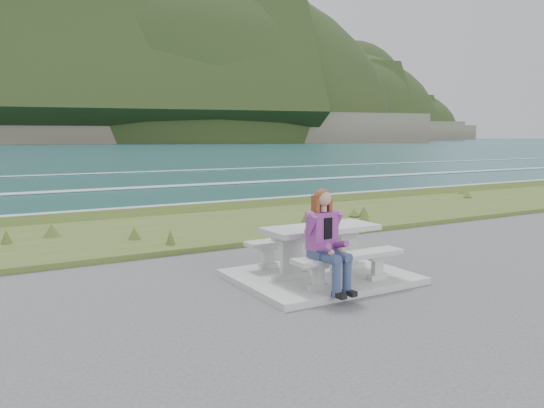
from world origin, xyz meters
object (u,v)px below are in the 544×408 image
Objects in this scene: seated_woman at (329,254)px; bench_seaward at (296,244)px; picnic_table at (321,237)px; bench_landward at (349,261)px.

bench_seaward is at bearing 68.04° from seated_woman.
picnic_table is at bearing 56.05° from seated_woman.
bench_seaward is (0.00, 0.70, -0.23)m from picnic_table.
picnic_table reaches higher than bench_seaward.
picnic_table is at bearing -90.00° from bench_seaward.
bench_seaward is 1.61m from seated_woman.
seated_woman is (-0.45, -1.53, 0.17)m from bench_seaward.
bench_landward is 1.40m from bench_seaward.
bench_seaward is 1.28× the size of seated_woman.
seated_woman is at bearing -163.42° from bench_landward.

